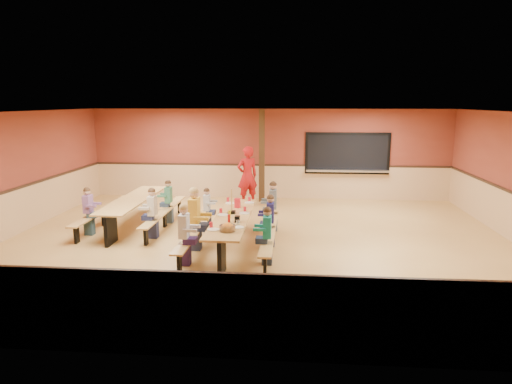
{
  "coord_description": "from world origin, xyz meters",
  "views": [
    {
      "loc": [
        0.83,
        -10.26,
        3.24
      ],
      "look_at": [
        -0.04,
        0.19,
        1.15
      ],
      "focal_mm": 32.0,
      "sensor_mm": 36.0,
      "label": 1
    }
  ],
  "objects": [
    {
      "name": "ground",
      "position": [
        0.0,
        0.0,
        0.0
      ],
      "size": [
        12.0,
        12.0,
        0.0
      ],
      "primitive_type": "plane",
      "color": "#A4783E",
      "rests_on": "ground"
    },
    {
      "name": "place_settings",
      "position": [
        -0.5,
        -0.56,
        0.8
      ],
      "size": [
        0.65,
        3.3,
        0.11
      ],
      "primitive_type": null,
      "color": "beige",
      "rests_on": "cafeteria_table_main"
    },
    {
      "name": "napkin_dispenser",
      "position": [
        -0.33,
        -1.03,
        0.8
      ],
      "size": [
        0.1,
        0.14,
        0.13
      ],
      "primitive_type": "cube",
      "color": "black",
      "rests_on": "cafeteria_table_main"
    },
    {
      "name": "seated_child_grey_left",
      "position": [
        -1.32,
        0.74,
        0.55
      ],
      "size": [
        0.32,
        0.26,
        1.1
      ],
      "primitive_type": null,
      "color": "#B1B1B1",
      "rests_on": "ground"
    },
    {
      "name": "seated_child_navy_right",
      "position": [
        0.33,
        -0.31,
        0.59
      ],
      "size": [
        0.35,
        0.29,
        1.18
      ],
      "primitive_type": null,
      "color": "#1C1A53",
      "rests_on": "ground"
    },
    {
      "name": "cafeteria_table_second",
      "position": [
        -3.34,
        1.08,
        0.53
      ],
      "size": [
        1.91,
        3.7,
        0.74
      ],
      "color": "tan",
      "rests_on": "ground"
    },
    {
      "name": "standing_woman",
      "position": [
        -0.61,
        3.82,
        0.94
      ],
      "size": [
        0.81,
        0.72,
        1.87
      ],
      "primitive_type": "imported",
      "rotation": [
        0.0,
        0.0,
        3.65
      ],
      "color": "#A81314",
      "rests_on": "ground"
    },
    {
      "name": "seated_child_purple_sec",
      "position": [
        -4.17,
        0.22,
        0.59
      ],
      "size": [
        0.35,
        0.29,
        1.17
      ],
      "primitive_type": null,
      "color": "#774E7E",
      "rests_on": "ground"
    },
    {
      "name": "seated_child_white_left",
      "position": [
        -1.32,
        -1.66,
        0.62
      ],
      "size": [
        0.38,
        0.31,
        1.23
      ],
      "primitive_type": null,
      "color": "silver",
      "rests_on": "ground"
    },
    {
      "name": "cafeteria_table_main",
      "position": [
        -0.5,
        -0.56,
        0.53
      ],
      "size": [
        1.91,
        3.7,
        0.74
      ],
      "color": "tan",
      "rests_on": "ground"
    },
    {
      "name": "seated_child_tan_sec",
      "position": [
        -2.52,
        0.09,
        0.6
      ],
      "size": [
        0.37,
        0.3,
        1.21
      ],
      "primitive_type": null,
      "color": "#BBAD97",
      "rests_on": "ground"
    },
    {
      "name": "seated_child_green_sec",
      "position": [
        -2.52,
        1.51,
        0.58
      ],
      "size": [
        0.34,
        0.28,
        1.15
      ],
      "primitive_type": null,
      "color": "#3A795A",
      "rests_on": "ground"
    },
    {
      "name": "chip_bowl",
      "position": [
        -0.44,
        -1.73,
        0.81
      ],
      "size": [
        0.32,
        0.32,
        0.15
      ],
      "primitive_type": null,
      "color": "orange",
      "rests_on": "cafeteria_table_main"
    },
    {
      "name": "punch_pitcher",
      "position": [
        -0.49,
        0.31,
        0.85
      ],
      "size": [
        0.16,
        0.16,
        0.22
      ],
      "primitive_type": "cylinder",
      "color": "red",
      "rests_on": "cafeteria_table_main"
    },
    {
      "name": "condiment_mustard",
      "position": [
        -0.54,
        -0.7,
        0.82
      ],
      "size": [
        0.06,
        0.06,
        0.17
      ],
      "primitive_type": "cylinder",
      "color": "yellow",
      "rests_on": "cafeteria_table_main"
    },
    {
      "name": "structural_post",
      "position": [
        -0.2,
        4.4,
        1.5
      ],
      "size": [
        0.18,
        0.18,
        3.0
      ],
      "primitive_type": "cube",
      "color": "#312110",
      "rests_on": "ground"
    },
    {
      "name": "seated_child_teal_right",
      "position": [
        0.33,
        -1.5,
        0.58
      ],
      "size": [
        0.35,
        0.29,
        1.17
      ],
      "primitive_type": null,
      "color": "#17857A",
      "rests_on": "ground"
    },
    {
      "name": "seated_child_char_right",
      "position": [
        0.33,
        0.99,
        0.62
      ],
      "size": [
        0.39,
        0.32,
        1.25
      ],
      "primitive_type": null,
      "color": "#51575B",
      "rests_on": "ground"
    },
    {
      "name": "condiment_ketchup",
      "position": [
        -0.5,
        -1.06,
        0.82
      ],
      "size": [
        0.06,
        0.06,
        0.17
      ],
      "primitive_type": "cylinder",
      "color": "#B2140F",
      "rests_on": "cafeteria_table_main"
    },
    {
      "name": "room_envelope",
      "position": [
        0.0,
        0.0,
        0.69
      ],
      "size": [
        12.04,
        10.04,
        3.02
      ],
      "color": "brown",
      "rests_on": "ground"
    },
    {
      "name": "seated_adult_yellow",
      "position": [
        -1.32,
        -0.7,
        0.69
      ],
      "size": [
        0.45,
        0.37,
        1.38
      ],
      "primitive_type": null,
      "color": "gold",
      "rests_on": "ground"
    },
    {
      "name": "table_paddle",
      "position": [
        -0.55,
        -0.29,
        0.88
      ],
      "size": [
        0.16,
        0.16,
        0.56
      ],
      "color": "black",
      "rests_on": "cafeteria_table_main"
    },
    {
      "name": "kitchen_pass_through",
      "position": [
        2.6,
        4.96,
        1.49
      ],
      "size": [
        2.78,
        0.28,
        1.38
      ],
      "color": "black",
      "rests_on": "ground"
    }
  ]
}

